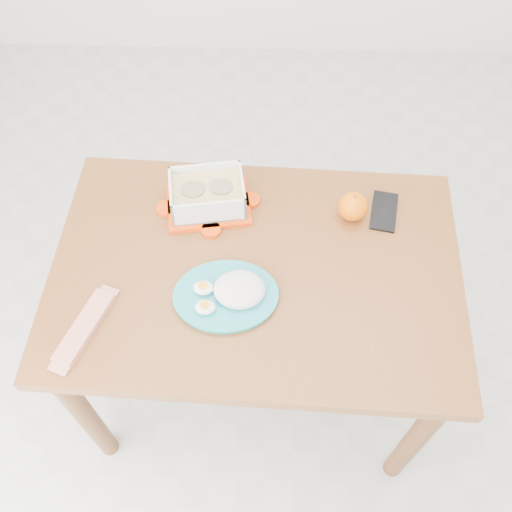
{
  "coord_description": "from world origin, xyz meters",
  "views": [
    {
      "loc": [
        -0.11,
        -1.02,
        2.05
      ],
      "look_at": [
        -0.14,
        -0.2,
        0.81
      ],
      "focal_mm": 40.0,
      "sensor_mm": 36.0,
      "label": 1
    }
  ],
  "objects_px": {
    "food_container": "(208,195)",
    "rice_plate": "(230,293)",
    "dining_table": "(256,289)",
    "smartphone": "(384,211)",
    "orange_fruit": "(353,207)"
  },
  "relations": [
    {
      "from": "orange_fruit",
      "to": "smartphone",
      "type": "relative_size",
      "value": 0.59
    },
    {
      "from": "orange_fruit",
      "to": "smartphone",
      "type": "distance_m",
      "value": 0.1
    },
    {
      "from": "smartphone",
      "to": "orange_fruit",
      "type": "bearing_deg",
      "value": -160.18
    },
    {
      "from": "rice_plate",
      "to": "smartphone",
      "type": "bearing_deg",
      "value": 30.22
    },
    {
      "from": "dining_table",
      "to": "orange_fruit",
      "type": "bearing_deg",
      "value": 37.37
    },
    {
      "from": "orange_fruit",
      "to": "food_container",
      "type": "bearing_deg",
      "value": 176.69
    },
    {
      "from": "dining_table",
      "to": "smartphone",
      "type": "relative_size",
      "value": 8.05
    },
    {
      "from": "dining_table",
      "to": "smartphone",
      "type": "xyz_separation_m",
      "value": [
        0.36,
        0.2,
        0.11
      ]
    },
    {
      "from": "food_container",
      "to": "orange_fruit",
      "type": "bearing_deg",
      "value": -12.31
    },
    {
      "from": "dining_table",
      "to": "orange_fruit",
      "type": "distance_m",
      "value": 0.36
    },
    {
      "from": "food_container",
      "to": "rice_plate",
      "type": "xyz_separation_m",
      "value": [
        0.08,
        -0.3,
        -0.03
      ]
    },
    {
      "from": "food_container",
      "to": "smartphone",
      "type": "distance_m",
      "value": 0.51
    },
    {
      "from": "smartphone",
      "to": "dining_table",
      "type": "bearing_deg",
      "value": -140.18
    },
    {
      "from": "orange_fruit",
      "to": "smartphone",
      "type": "xyz_separation_m",
      "value": [
        0.1,
        0.02,
        -0.04
      ]
    },
    {
      "from": "orange_fruit",
      "to": "rice_plate",
      "type": "xyz_separation_m",
      "value": [
        -0.33,
        -0.28,
        -0.02
      ]
    }
  ]
}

